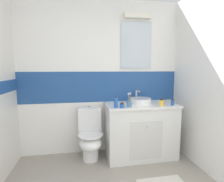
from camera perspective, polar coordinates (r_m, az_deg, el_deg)
wall_back_tiled at (r=2.87m, az=-3.48°, el=4.67°), size 3.20×0.20×2.50m
vanity_cabinet at (r=2.85m, az=9.31°, el=-12.63°), size 1.10×0.59×0.85m
sink_basin at (r=2.76m, az=9.34°, el=-3.12°), size 0.34×0.39×0.20m
toilet at (r=2.76m, az=-7.25°, el=-14.54°), size 0.37×0.50×0.80m
toothbrush_cup at (r=2.48m, az=5.72°, el=-4.09°), size 0.07×0.07×0.21m
soap_dispenser at (r=2.41m, az=1.27°, el=-3.95°), size 0.05×0.05×0.18m
hair_gel_jar at (r=2.43m, az=3.36°, el=-4.84°), size 0.07×0.07×0.07m
lotion_bottle_short at (r=2.66m, az=16.12°, el=-3.67°), size 0.06×0.06×0.10m
perfume_flask_small at (r=2.72m, az=19.49°, el=-3.54°), size 0.04×0.03×0.10m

